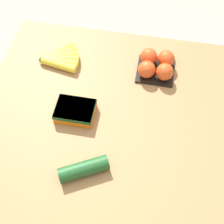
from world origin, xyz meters
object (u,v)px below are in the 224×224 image
tomato_pack (156,65)px  carrot_bag (75,111)px  cucumber_near (84,169)px  banana_bunch (59,58)px

tomato_pack → carrot_bag: 0.42m
cucumber_near → banana_bunch: bearing=-65.4°
banana_bunch → cucumber_near: 0.56m
tomato_pack → cucumber_near: tomato_pack is taller
cucumber_near → tomato_pack: bearing=-111.4°
tomato_pack → cucumber_near: bearing=68.6°
banana_bunch → cucumber_near: bearing=114.6°
banana_bunch → tomato_pack: tomato_pack is taller
tomato_pack → carrot_bag: bearing=44.3°
banana_bunch → carrot_bag: 0.31m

